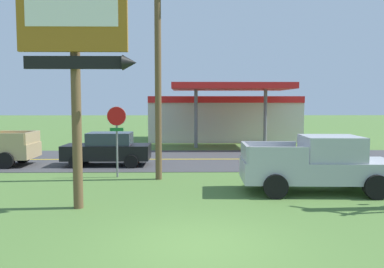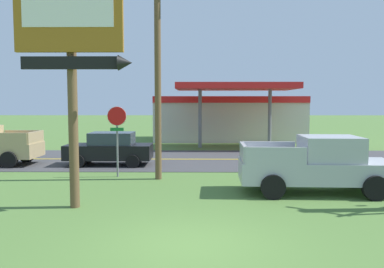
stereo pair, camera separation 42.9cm
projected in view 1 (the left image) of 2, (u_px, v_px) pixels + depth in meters
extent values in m
plane|color=#4C7033|center=(197.00, 245.00, 8.61)|extent=(180.00, 180.00, 0.00)
cube|color=#3D3D3F|center=(191.00, 159.00, 21.57)|extent=(140.00, 8.00, 0.02)
cube|color=gold|center=(191.00, 159.00, 21.57)|extent=(126.00, 0.20, 0.01)
cylinder|color=brown|center=(76.00, 91.00, 11.38)|extent=(0.28, 0.28, 6.85)
cube|color=#996019|center=(72.00, 15.00, 11.03)|extent=(3.08, 0.16, 2.02)
cube|color=white|center=(71.00, 6.00, 10.92)|extent=(2.58, 0.03, 1.13)
cube|color=black|center=(73.00, 63.00, 11.14)|extent=(2.77, 0.12, 0.36)
cone|color=black|center=(130.00, 63.00, 11.16)|extent=(0.40, 0.44, 0.44)
cylinder|color=slate|center=(117.00, 151.00, 16.38)|extent=(0.08, 0.08, 2.20)
cylinder|color=red|center=(116.00, 116.00, 16.23)|extent=(0.76, 0.03, 0.76)
cylinder|color=white|center=(117.00, 116.00, 16.25)|extent=(0.80, 0.01, 0.80)
cube|color=#19722D|center=(117.00, 129.00, 16.28)|extent=(0.56, 0.03, 0.14)
cylinder|color=brown|center=(158.00, 71.00, 15.69)|extent=(0.26, 0.26, 8.75)
cube|color=beige|center=(223.00, 118.00, 33.24)|extent=(12.00, 6.00, 3.60)
cube|color=red|center=(226.00, 99.00, 30.08)|extent=(12.00, 0.12, 0.50)
cube|color=red|center=(231.00, 87.00, 27.07)|extent=(8.00, 5.00, 0.40)
cylinder|color=slate|center=(196.00, 117.00, 27.20)|extent=(0.24, 0.24, 4.20)
cylinder|color=slate|center=(265.00, 117.00, 27.27)|extent=(0.24, 0.24, 4.20)
cube|color=#A8AAAF|center=(317.00, 170.00, 13.67)|extent=(5.28, 2.17, 0.72)
cube|color=#A8AAAF|center=(331.00, 148.00, 13.60)|extent=(1.97, 1.88, 0.84)
cube|color=#28333D|center=(357.00, 148.00, 13.57)|extent=(0.17, 1.66, 0.71)
cube|color=#A8AAAF|center=(269.00, 149.00, 14.58)|extent=(1.95, 0.20, 0.56)
cube|color=#A8AAAF|center=(278.00, 155.00, 12.74)|extent=(1.95, 0.20, 0.56)
cube|color=#A8AAAF|center=(245.00, 152.00, 13.68)|extent=(0.20, 1.88, 0.56)
cylinder|color=black|center=(353.00, 176.00, 14.63)|extent=(0.81, 0.31, 0.80)
cylinder|color=black|center=(376.00, 187.00, 12.68)|extent=(0.81, 0.31, 0.80)
cylinder|color=black|center=(266.00, 175.00, 14.72)|extent=(0.81, 0.31, 0.80)
cylinder|color=black|center=(276.00, 186.00, 12.76)|extent=(0.81, 0.31, 0.80)
cube|color=tan|center=(3.00, 139.00, 18.42)|extent=(1.95, 0.12, 0.56)
cube|color=tan|center=(20.00, 136.00, 20.26)|extent=(1.95, 0.12, 0.56)
cube|color=tan|center=(32.00, 137.00, 19.36)|extent=(0.12, 1.88, 0.56)
cylinder|color=black|center=(5.00, 161.00, 18.44)|extent=(0.80, 0.28, 0.80)
cylinder|color=black|center=(23.00, 155.00, 20.40)|extent=(0.80, 0.28, 0.80)
cube|color=black|center=(107.00, 152.00, 19.46)|extent=(4.20, 1.76, 0.72)
cube|color=#2D3842|center=(110.00, 139.00, 19.41)|extent=(2.10, 1.56, 0.60)
cylinder|color=black|center=(76.00, 162.00, 18.60)|extent=(0.64, 0.24, 0.64)
cylinder|color=black|center=(85.00, 157.00, 20.35)|extent=(0.64, 0.24, 0.64)
cylinder|color=black|center=(131.00, 162.00, 18.63)|extent=(0.64, 0.24, 0.64)
cylinder|color=black|center=(136.00, 157.00, 20.39)|extent=(0.64, 0.24, 0.64)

